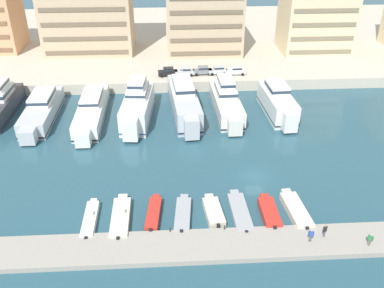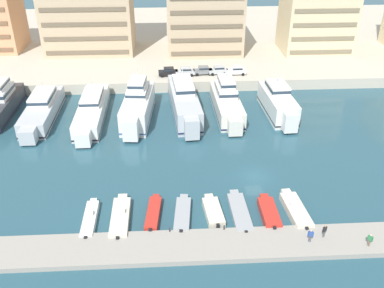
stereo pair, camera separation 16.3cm
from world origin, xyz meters
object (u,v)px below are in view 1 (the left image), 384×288
Objects in this scene: motorboat_cream_left at (121,217)px; car_silver_left at (185,71)px; yacht_white_center_left at (137,105)px; motorboat_cream_center at (213,211)px; motorboat_red_mid_left at (154,214)px; motorboat_red_mid_right at (269,213)px; yacht_silver_left at (42,110)px; pedestrian_mid_deck at (370,239)px; car_silver_center_left at (218,70)px; car_white_center at (236,70)px; yacht_silver_center at (184,101)px; yacht_white_mid_right at (278,103)px; pedestrian_near_edge at (325,230)px; pedestrian_far_side at (311,234)px; car_black_far_left at (168,71)px; motorboat_cream_right at (296,210)px; yacht_white_mid_left at (92,110)px; car_grey_mid_left at (203,70)px; motorboat_white_far_left at (90,219)px; yacht_ivory_center_right at (226,101)px; motorboat_grey_center_left at (183,214)px; motorboat_grey_center_right at (240,212)px.

car_silver_left reaches higher than motorboat_cream_left.
yacht_white_center_left is 2.85× the size of motorboat_cream_center.
motorboat_cream_left reaches higher than motorboat_red_mid_left.
motorboat_red_mid_right is 45.47m from car_silver_left.
motorboat_red_mid_left is 1.05× the size of motorboat_red_mid_right.
motorboat_red_mid_right is at bearing -78.88° from car_silver_left.
yacht_silver_left is 4.90× the size of car_silver_left.
motorboat_cream_center is at bearing 156.77° from pedestrian_mid_deck.
yacht_silver_left is 4.83× the size of car_silver_center_left.
yacht_silver_center is at bearing -130.50° from car_white_center.
yacht_white_center_left is 1.12× the size of yacht_white_mid_right.
pedestrian_near_edge is (20.06, -5.60, 1.20)m from motorboat_red_mid_left.
motorboat_red_mid_left is 19.29m from pedestrian_far_side.
car_black_far_left is at bearing 109.70° from pedestrian_near_edge.
motorboat_cream_left is 4.89× the size of pedestrian_far_side.
yacht_white_mid_left is at bearing 135.72° from motorboat_cream_right.
car_silver_left is 11.02m from car_white_center.
pedestrian_far_side is at bearing -84.22° from car_silver_center_left.
motorboat_red_mid_right is 44.61m from car_white_center.
car_grey_mid_left is at bearing 2.97° from car_black_far_left.
car_silver_center_left is at bearing 64.96° from motorboat_white_far_left.
motorboat_red_mid_right is at bearing -48.18° from yacht_white_mid_left.
yacht_silver_center is 1.15× the size of yacht_ivory_center_right.
car_black_far_left is at bearing 81.73° from motorboat_cream_left.
yacht_ivory_center_right is at bearing 93.00° from motorboat_red_mid_right.
motorboat_cream_center is (10.97, -28.16, -2.17)m from yacht_white_center_left.
pedestrian_near_edge is (16.36, -5.31, 1.23)m from motorboat_grey_center_left.
motorboat_cream_right is (-4.32, -28.98, -1.82)m from yacht_white_mid_right.
motorboat_cream_center is at bearing -0.20° from motorboat_red_mid_left.
motorboat_white_far_left is at bearing -98.95° from yacht_white_center_left.
motorboat_cream_center is 44.89m from car_white_center.
car_silver_center_left is (7.89, 14.28, 0.80)m from yacht_silver_center.
motorboat_red_mid_right is (10.97, -0.38, 0.05)m from motorboat_grey_center_left.
yacht_white_mid_left is at bearing 174.74° from yacht_white_center_left.
yacht_silver_center is 14.99m from car_grey_mid_left.
motorboat_cream_center is (15.49, 0.53, 0.07)m from motorboat_white_far_left.
pedestrian_near_edge is (-2.45, -34.24, -0.62)m from yacht_white_mid_right.
yacht_silver_center is 5.35× the size of car_white_center.
car_silver_left reaches higher than motorboat_red_mid_right.
yacht_ivory_center_right is 34.91m from motorboat_cream_left.
car_white_center is (3.87, -0.51, 0.00)m from car_silver_center_left.
yacht_silver_center is 12.56× the size of pedestrian_far_side.
motorboat_cream_left is at bearing -178.49° from motorboat_grey_center_right.
motorboat_red_mid_left is at bearing -93.05° from car_black_far_left.
car_white_center is at bearing -0.37° from car_black_far_left.
yacht_ivory_center_right is at bearing 172.76° from yacht_white_mid_right.
pedestrian_near_edge reaches higher than motorboat_grey_center_left.
car_silver_center_left is 1.02× the size of car_white_center.
yacht_silver_center is at bearing 73.08° from motorboat_cream_left.
yacht_white_center_left is 35.78m from motorboat_cream_right.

